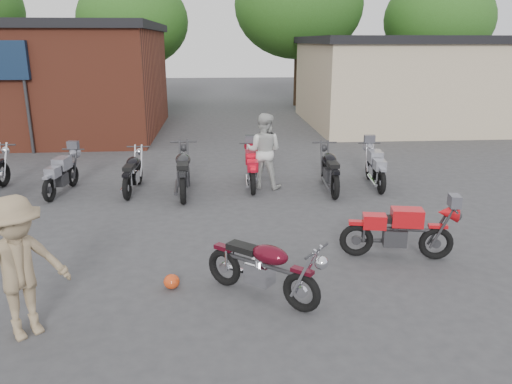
{
  "coord_description": "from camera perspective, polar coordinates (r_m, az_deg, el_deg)",
  "views": [
    {
      "loc": [
        -0.6,
        -6.83,
        3.59
      ],
      "look_at": [
        0.09,
        1.98,
        0.9
      ],
      "focal_mm": 35.0,
      "sensor_mm": 36.0,
      "label": 1
    }
  ],
  "objects": [
    {
      "name": "person_tan",
      "position": [
        6.81,
        -25.45,
        -7.87
      ],
      "size": [
        1.36,
        1.28,
        1.85
      ],
      "primitive_type": "imported",
      "rotation": [
        0.0,
        0.0,
        0.68
      ],
      "color": "#8E7858",
      "rests_on": "ground"
    },
    {
      "name": "vintage_motorcycle",
      "position": [
        7.17,
        0.85,
        -8.25
      ],
      "size": [
        1.83,
        1.66,
        1.08
      ],
      "primitive_type": null,
      "rotation": [
        0.0,
        0.0,
        -0.69
      ],
      "color": "#480915",
      "rests_on": "ground"
    },
    {
      "name": "sportbike",
      "position": [
        8.82,
        16.06,
        -4.04
      ],
      "size": [
        1.92,
        0.94,
        1.07
      ],
      "primitive_type": null,
      "rotation": [
        0.0,
        0.0,
        -0.19
      ],
      "color": "red",
      "rests_on": "ground"
    },
    {
      "name": "tree_3",
      "position": [
        31.47,
        19.97,
        16.34
      ],
      "size": [
        6.08,
        6.08,
        7.6
      ],
      "primitive_type": null,
      "color": "#204311",
      "rests_on": "ground"
    },
    {
      "name": "tree_2",
      "position": [
        29.21,
        4.83,
        18.45
      ],
      "size": [
        7.04,
        7.04,
        8.8
      ],
      "primitive_type": null,
      "color": "#204311",
      "rests_on": "ground"
    },
    {
      "name": "ground",
      "position": [
        7.74,
        0.47,
        -10.69
      ],
      "size": [
        90.0,
        90.0,
        0.0
      ],
      "primitive_type": "plane",
      "color": "#363638"
    },
    {
      "name": "row_bike_5",
      "position": [
        12.47,
        8.44,
        2.79
      ],
      "size": [
        0.75,
        2.04,
        1.17
      ],
      "primitive_type": null,
      "rotation": [
        0.0,
        0.0,
        1.53
      ],
      "color": "black",
      "rests_on": "ground"
    },
    {
      "name": "helmet",
      "position": [
        7.73,
        -9.62,
        -10.05
      ],
      "size": [
        0.27,
        0.27,
        0.22
      ],
      "primitive_type": "ellipsoid",
      "rotation": [
        0.0,
        0.0,
        -0.1
      ],
      "color": "#C33C14",
      "rests_on": "ground"
    },
    {
      "name": "row_bike_1",
      "position": [
        12.99,
        -21.38,
        2.09
      ],
      "size": [
        0.84,
        1.87,
        1.05
      ],
      "primitive_type": null,
      "rotation": [
        0.0,
        0.0,
        1.43
      ],
      "color": "gray",
      "rests_on": "ground"
    },
    {
      "name": "brick_building",
      "position": [
        22.52,
        -26.91,
        11.09
      ],
      "size": [
        12.0,
        8.0,
        4.0
      ],
      "primitive_type": "cube",
      "color": "brown",
      "rests_on": "ground"
    },
    {
      "name": "row_bike_6",
      "position": [
        13.07,
        13.5,
        2.96
      ],
      "size": [
        0.76,
        1.9,
        1.08
      ],
      "primitive_type": null,
      "rotation": [
        0.0,
        0.0,
        1.49
      ],
      "color": "gray",
      "rests_on": "ground"
    },
    {
      "name": "row_bike_4",
      "position": [
        12.64,
        -0.48,
        2.97
      ],
      "size": [
        0.67,
        1.89,
        1.08
      ],
      "primitive_type": null,
      "rotation": [
        0.0,
        0.0,
        1.54
      ],
      "color": "#B60F21",
      "rests_on": "ground"
    },
    {
      "name": "person_light",
      "position": [
        12.51,
        0.9,
        4.71
      ],
      "size": [
        1.1,
        0.97,
        1.89
      ],
      "primitive_type": "imported",
      "rotation": [
        0.0,
        0.0,
        2.81
      ],
      "color": "beige",
      "rests_on": "ground"
    },
    {
      "name": "tree_1",
      "position": [
        29.17,
        -13.74,
        16.67
      ],
      "size": [
        5.92,
        5.92,
        7.4
      ],
      "primitive_type": null,
      "color": "#204311",
      "rests_on": "ground"
    },
    {
      "name": "row_bike_2",
      "position": [
        12.62,
        -13.91,
        2.43
      ],
      "size": [
        0.71,
        1.89,
        1.08
      ],
      "primitive_type": null,
      "rotation": [
        0.0,
        0.0,
        1.52
      ],
      "color": "black",
      "rests_on": "ground"
    },
    {
      "name": "row_bike_3",
      "position": [
        12.16,
        -8.31,
        2.61
      ],
      "size": [
        0.79,
        2.17,
        1.24
      ],
      "primitive_type": null,
      "rotation": [
        0.0,
        0.0,
        1.61
      ],
      "color": "black",
      "rests_on": "ground"
    },
    {
      "name": "stucco_building",
      "position": [
        23.72,
        18.48,
        11.62
      ],
      "size": [
        10.0,
        8.0,
        3.5
      ],
      "primitive_type": "cube",
      "color": "tan",
      "rests_on": "ground"
    }
  ]
}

